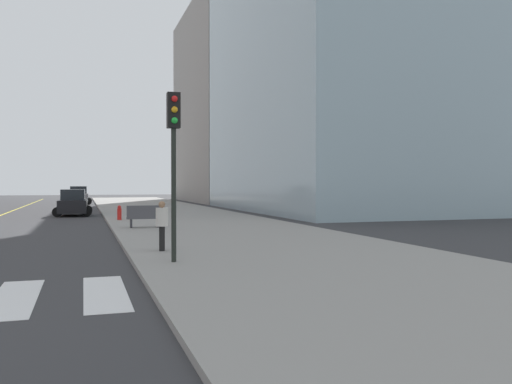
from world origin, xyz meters
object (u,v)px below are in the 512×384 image
at_px(car_gray_second, 79,196).
at_px(pedestrian_waiting_east, 162,223).
at_px(park_bench, 145,217).
at_px(traffic_light_near_corner, 174,143).
at_px(car_black_third, 73,203).
at_px(fire_hydrant, 119,213).

distance_m(car_gray_second, pedestrian_waiting_east, 46.48).
bearing_deg(park_bench, car_gray_second, 7.35).
bearing_deg(traffic_light_near_corner, pedestrian_waiting_east, -90.77).
relative_size(car_gray_second, park_bench, 2.57).
bearing_deg(traffic_light_near_corner, car_gray_second, -86.58).
bearing_deg(car_gray_second, pedestrian_waiting_east, 94.73).
bearing_deg(car_black_third, traffic_light_near_corner, 98.20).
bearing_deg(park_bench, pedestrian_waiting_east, 179.11).
height_order(pedestrian_waiting_east, fire_hydrant, pedestrian_waiting_east).
xyz_separation_m(pedestrian_waiting_east, fire_hydrant, (-0.37, 15.88, -0.47)).
distance_m(car_gray_second, car_black_third, 22.51).
bearing_deg(fire_hydrant, car_gray_second, 94.87).
bearing_deg(pedestrian_waiting_east, park_bench, 6.53).
xyz_separation_m(car_gray_second, park_bench, (3.45, -36.79, -0.28)).
distance_m(car_black_third, park_bench, 14.75).
distance_m(car_gray_second, traffic_light_near_corner, 49.19).
distance_m(car_black_third, pedestrian_waiting_east, 24.09).
bearing_deg(fire_hydrant, park_bench, -82.27).
bearing_deg(park_bench, fire_hydrant, 9.73).
distance_m(car_gray_second, fire_hydrant, 30.62).
xyz_separation_m(car_gray_second, car_black_third, (-0.22, -22.50, -0.06)).
relative_size(pedestrian_waiting_east, fire_hydrant, 1.84).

